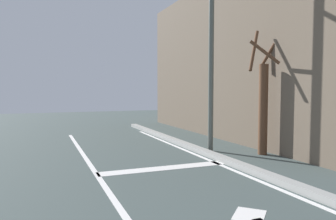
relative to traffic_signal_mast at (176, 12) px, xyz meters
The scene contains 7 objects.
lane_line_curbside 6.37m from the traffic_signal_mast, 84.48° to the right, with size 0.12×20.00×0.01m, color silver.
stop_bar 4.46m from the traffic_signal_mast, 122.63° to the right, with size 3.16×0.40×0.01m, color silver.
lane_arrow_head 6.24m from the traffic_signal_mast, 99.78° to the right, with size 0.56×0.44×0.01m, color silver.
curb_strip 6.35m from the traffic_signal_mast, 81.57° to the right, with size 0.24×24.00×0.14m, color #969692.
traffic_signal_mast is the anchor object (origin of this frame).
roadside_tree 3.59m from the traffic_signal_mast, 23.94° to the right, with size 0.96×1.00×3.61m.
building_block 8.35m from the traffic_signal_mast, 17.56° to the left, with size 10.56×12.61×6.15m, color brown.
Camera 1 is at (-1.08, 2.31, 1.87)m, focal length 34.38 mm.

